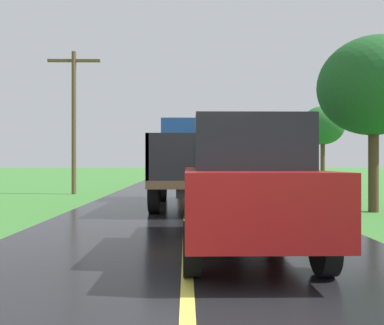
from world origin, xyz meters
The scene contains 6 objects.
banana_truck_near centered at (0.23, 10.35, 1.47)m, with size 2.38×5.82×2.80m.
banana_truck_far centered at (0.72, 21.37, 1.47)m, with size 2.38×5.81×2.80m.
utility_pole_roadside centered at (-5.00, 15.07, 3.48)m, with size 2.31×0.20×6.31m.
roadside_tree_near_left centered at (8.94, 23.21, 3.82)m, with size 2.80×2.80×5.10m.
roadside_tree_mid_right centered at (5.28, 8.68, 3.54)m, with size 3.09×3.09×4.95m.
following_car centered at (0.82, 3.47, 1.07)m, with size 1.74×4.10×1.92m.
Camera 1 is at (-0.01, -2.25, 1.40)m, focal length 36.51 mm.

